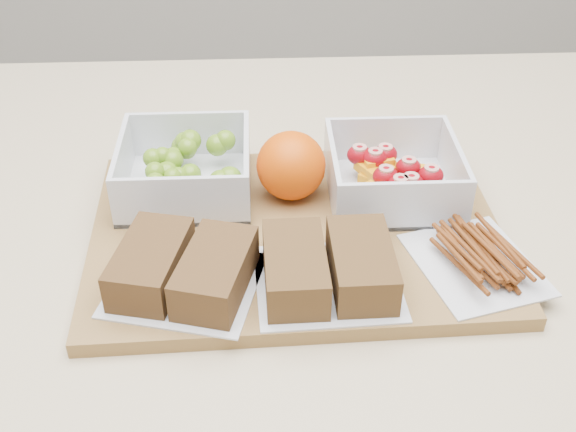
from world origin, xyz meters
The scene contains 7 objects.
cutting_board centered at (0.02, -0.01, 0.91)m, with size 0.42×0.30×0.02m, color olive.
grape_container centered at (-0.09, 0.07, 0.94)m, with size 0.14×0.14×0.06m.
fruit_container centered at (0.13, 0.05, 0.94)m, with size 0.14×0.14×0.06m.
orange centered at (0.02, 0.05, 0.95)m, with size 0.07×0.07×0.07m, color #E85105.
sandwich_bag_left centered at (-0.09, -0.09, 0.94)m, with size 0.16×0.15×0.04m.
sandwich_bag_center centered at (0.05, -0.10, 0.94)m, with size 0.14×0.12×0.04m.
pretzel_bag centered at (0.19, -0.08, 0.93)m, with size 0.14×0.15×0.03m.
Camera 1 is at (-0.01, -0.60, 1.37)m, focal length 45.00 mm.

